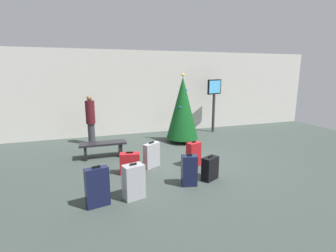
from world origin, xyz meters
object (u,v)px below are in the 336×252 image
suitcase_3 (210,168)px  suitcase_4 (194,154)px  traveller_0 (91,119)px  suitcase_6 (97,187)px  holiday_tree (183,108)px  suitcase_0 (134,182)px  suitcase_5 (189,170)px  suitcase_1 (130,163)px  flight_info_kiosk (214,96)px  suitcase_2 (152,155)px  waiting_bench (103,146)px

suitcase_3 → suitcase_4: size_ratio=0.85×
traveller_0 → suitcase_6: 4.60m
traveller_0 → holiday_tree: bearing=-13.1°
suitcase_0 → suitcase_5: bearing=8.9°
suitcase_4 → suitcase_5: suitcase_5 is taller
suitcase_1 → suitcase_5: 1.62m
suitcase_0 → suitcase_1: bearing=83.0°
holiday_tree → flight_info_kiosk: holiday_tree is taller
holiday_tree → suitcase_2: holiday_tree is taller
suitcase_2 → traveller_0: bearing=116.8°
waiting_bench → holiday_tree: bearing=17.0°
suitcase_1 → suitcase_2: 0.70m
holiday_tree → suitcase_4: holiday_tree is taller
waiting_bench → suitcase_4: 2.77m
suitcase_3 → suitcase_4: (0.01, 0.98, 0.05)m
suitcase_1 → suitcase_5: (1.17, -1.11, 0.08)m
traveller_0 → suitcase_2: traveller_0 is taller
suitcase_0 → suitcase_3: size_ratio=1.26×
suitcase_1 → flight_info_kiosk: bearing=39.2°
holiday_tree → suitcase_3: 3.60m
suitcase_4 → flight_info_kiosk: bearing=54.3°
suitcase_0 → suitcase_3: (1.93, 0.33, -0.08)m
traveller_0 → suitcase_0: (0.65, -4.48, -0.57)m
suitcase_3 → suitcase_5: (-0.60, -0.12, 0.07)m
traveller_0 → suitcase_3: traveller_0 is taller
suitcase_1 → suitcase_6: bearing=-122.2°
waiting_bench → suitcase_2: size_ratio=1.93×
suitcase_0 → suitcase_1: suitcase_0 is taller
suitcase_3 → suitcase_6: suitcase_6 is taller
suitcase_0 → suitcase_5: (1.33, 0.21, -0.01)m
waiting_bench → suitcase_5: suitcase_5 is taller
holiday_tree → suitcase_4: 2.67m
suitcase_1 → suitcase_4: size_ratio=0.83×
traveller_0 → suitcase_4: traveller_0 is taller
suitcase_1 → suitcase_3: size_ratio=0.97×
flight_info_kiosk → waiting_bench: size_ratio=1.64×
holiday_tree → suitcase_5: size_ratio=3.35×
traveller_0 → suitcase_4: 4.14m
suitcase_4 → suitcase_3: bearing=-90.4°
holiday_tree → flight_info_kiosk: size_ratio=1.12×
holiday_tree → traveller_0: bearing=166.9°
suitcase_4 → suitcase_6: suitcase_6 is taller
holiday_tree → flight_info_kiosk: 2.23m
flight_info_kiosk → suitcase_0: (-4.48, -4.85, -1.21)m
suitcase_0 → suitcase_4: 2.34m
suitcase_4 → suitcase_5: bearing=-119.0°
suitcase_3 → suitcase_5: bearing=-168.5°
suitcase_5 → suitcase_6: (-2.06, -0.29, 0.04)m
holiday_tree → suitcase_5: bearing=-109.5°
suitcase_4 → suitcase_5: 1.26m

